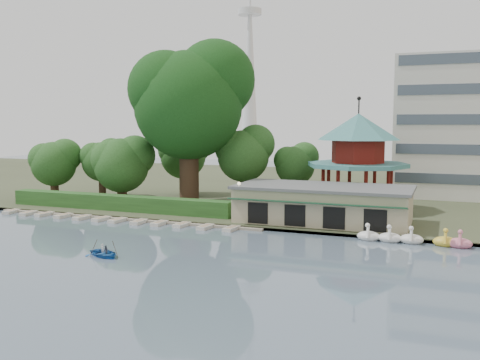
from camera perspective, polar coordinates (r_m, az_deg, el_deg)
The scene contains 14 objects.
ground_plane at distance 42.12m, azimuth -11.66°, elevation -9.17°, with size 220.00×220.00×0.00m, color slate.
shore at distance 89.48m, azimuth 6.73°, elevation -0.80°, with size 220.00×70.00×0.40m, color #424930.
embankment at distance 56.97m, azimuth -2.14°, elevation -4.85°, with size 220.00×0.60×0.30m, color gray.
dock at distance 62.57m, azimuth -12.34°, elevation -4.01°, with size 34.00×1.60×0.24m, color gray.
boathouse at distance 57.95m, azimuth 8.84°, elevation -2.50°, with size 18.60×9.39×3.90m.
pavilion at distance 66.87m, azimuth 12.46°, elevation 2.99°, with size 12.40×12.40×13.50m.
broadcast_tower at distance 186.88m, azimuth 1.05°, elevation 13.27°, with size 8.00×8.00×96.00m.
hedge at distance 66.73m, azimuth -12.94°, elevation -2.37°, with size 30.00×2.00×1.80m, color #2A5A23.
lamp_post at distance 57.43m, azimuth -0.10°, elevation -1.53°, with size 0.36×0.36×4.28m.
big_tree at distance 69.61m, azimuth -5.30°, elevation 8.80°, with size 15.31×14.27×21.29m.
small_trees at distance 74.73m, azimuth -8.39°, elevation 2.36°, with size 39.39×17.09×10.34m.
swan_boats at distance 51.60m, azimuth 21.48°, elevation -6.17°, with size 16.30×2.09×1.92m.
moored_rowboats at distance 61.84m, azimuth -13.67°, elevation -4.11°, with size 30.28×2.78×0.36m.
rowboat_with_passengers at distance 45.95m, azimuth -14.28°, elevation -7.32°, with size 5.51×4.84×2.01m.
Camera 1 is at (22.27, -33.98, 11.09)m, focal length 40.00 mm.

